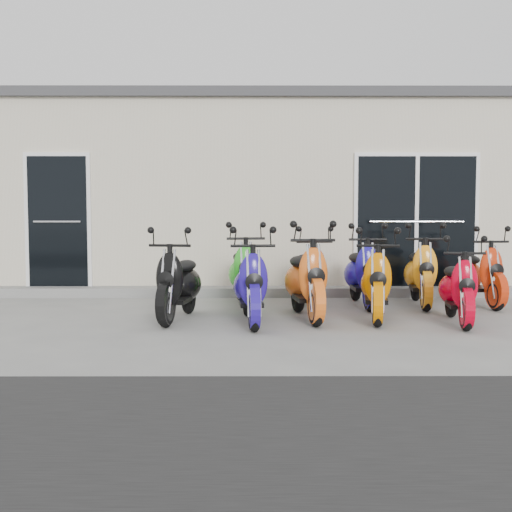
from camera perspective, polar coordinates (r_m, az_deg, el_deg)
The scene contains 16 objects.
ground at distance 8.33m, azimuth 0.01°, elevation -5.44°, with size 80.00×80.00×0.00m, color gray.
building at distance 13.42m, azimuth -0.06°, elevation 5.00°, with size 14.00×6.00×3.20m, color beige.
roof_cap at distance 13.56m, azimuth -0.06°, elevation 12.11°, with size 14.20×6.20×0.16m, color #3F3F42.
front_step at distance 10.32m, azimuth -0.03°, elevation -3.19°, with size 14.00×0.40×0.15m, color gray.
door_left at distance 10.86m, azimuth -17.19°, elevation 3.26°, with size 1.07×0.08×2.22m, color black.
door_right at distance 10.72m, azimuth 14.03°, elevation 3.31°, with size 2.02×0.08×2.22m, color black.
scooter_front_black at distance 8.09m, azimuth -6.92°, elevation -1.51°, with size 0.58×1.61×1.19m, color black, non-canonical shape.
scooter_front_blue at distance 7.77m, azimuth -0.47°, elevation -1.66°, with size 0.59×1.62×1.20m, color #22128D, non-canonical shape.
scooter_front_orange_a at distance 8.13m, azimuth 4.47°, elevation -1.20°, with size 0.62×1.71×1.26m, color orange, non-canonical shape.
scooter_front_orange_b at distance 8.20m, azimuth 10.66°, elevation -1.50°, with size 0.58×1.60×1.18m, color #D97100, non-canonical shape.
scooter_front_red at distance 8.15m, azimuth 17.56°, elevation -1.97°, with size 0.54×1.48×1.09m, color red, non-canonical shape.
scooter_back_green at distance 9.22m, azimuth -1.11°, elevation -0.68°, with size 0.60×1.66×1.23m, color green, non-canonical shape.
scooter_back_red at distance 9.30m, azimuth 4.76°, elevation -0.84°, with size 0.58×1.58×1.17m, color red, non-canonical shape.
scooter_back_blue at distance 9.36m, azimuth 9.42°, elevation -0.72°, with size 0.60×1.64×1.21m, color #1B1299, non-canonical shape.
scooter_back_yellow at distance 9.54m, azimuth 14.45°, elevation -0.68°, with size 0.60×1.65×1.22m, color orange, non-canonical shape.
scooter_back_extra at distance 9.82m, azimuth 19.20°, elevation -0.79°, with size 0.58×1.58×1.17m, color red, non-canonical shape.
Camera 1 is at (-0.03, -8.22, 1.37)m, focal length 45.00 mm.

